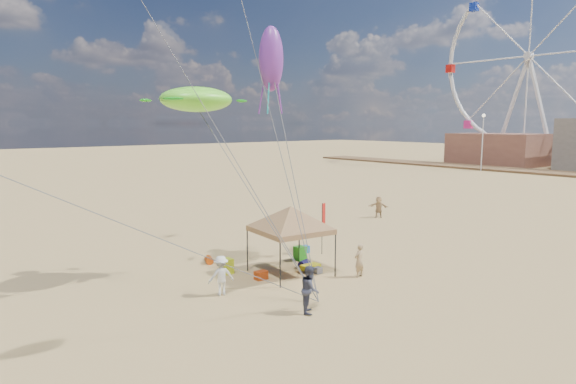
# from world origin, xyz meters

# --- Properties ---
(ground) EXTENTS (280.00, 280.00, 0.00)m
(ground) POSITION_xyz_m (0.00, 0.00, 0.00)
(ground) COLOR tan
(ground) RESTS_ON ground
(canopy_tent) EXTENTS (5.85, 5.85, 3.63)m
(canopy_tent) POSITION_xyz_m (1.06, 4.13, 3.02)
(canopy_tent) COLOR black
(canopy_tent) RESTS_ON ground
(feather_flag) EXTENTS (0.39, 0.19, 2.74)m
(feather_flag) POSITION_xyz_m (4.68, 5.84, 1.85)
(feather_flag) COLOR black
(feather_flag) RESTS_ON ground
(cooler_red) EXTENTS (0.54, 0.38, 0.38)m
(cooler_red) POSITION_xyz_m (-0.51, 4.27, 0.19)
(cooler_red) COLOR #A3360D
(cooler_red) RESTS_ON ground
(cooler_blue) EXTENTS (0.54, 0.38, 0.38)m
(cooler_blue) POSITION_xyz_m (3.96, 6.56, 0.19)
(cooler_blue) COLOR blue
(cooler_blue) RESTS_ON ground
(bag_navy) EXTENTS (0.69, 0.54, 0.36)m
(bag_navy) POSITION_xyz_m (2.19, 4.48, 0.18)
(bag_navy) COLOR #110E3F
(bag_navy) RESTS_ON ground
(bag_orange) EXTENTS (0.54, 0.69, 0.36)m
(bag_orange) POSITION_xyz_m (-1.00, 7.96, 0.18)
(bag_orange) COLOR #C3470A
(bag_orange) RESTS_ON ground
(chair_green) EXTENTS (0.50, 0.50, 0.70)m
(chair_green) POSITION_xyz_m (2.90, 5.61, 0.35)
(chair_green) COLOR #25981B
(chair_green) RESTS_ON ground
(chair_yellow) EXTENTS (0.50, 0.50, 0.70)m
(chair_yellow) POSITION_xyz_m (-1.22, 5.98, 0.35)
(chair_yellow) COLOR #BCD517
(chair_yellow) RESTS_ON ground
(crate_grey) EXTENTS (0.34, 0.30, 0.28)m
(crate_grey) POSITION_xyz_m (2.07, 3.38, 0.14)
(crate_grey) COLOR slate
(crate_grey) RESTS_ON ground
(beach_cart) EXTENTS (0.90, 0.50, 0.24)m
(beach_cart) POSITION_xyz_m (2.03, 3.84, 0.20)
(beach_cart) COLOR gold
(beach_cart) RESTS_ON ground
(person_near_a) EXTENTS (0.60, 0.43, 1.53)m
(person_near_a) POSITION_xyz_m (3.13, 1.80, 0.76)
(person_near_a) COLOR tan
(person_near_a) RESTS_ON ground
(person_near_b) EXTENTS (1.06, 1.07, 1.74)m
(person_near_b) POSITION_xyz_m (-1.40, 0.00, 0.87)
(person_near_b) COLOR #3B3E50
(person_near_b) RESTS_ON ground
(person_near_c) EXTENTS (1.16, 0.84, 1.61)m
(person_near_c) POSITION_xyz_m (-2.94, 3.63, 0.81)
(person_near_c) COLOR silver
(person_near_c) RESTS_ON ground
(person_far_c) EXTENTS (1.17, 1.51, 1.60)m
(person_far_c) POSITION_xyz_m (14.86, 10.81, 0.80)
(person_far_c) COLOR tan
(person_far_c) RESTS_ON ground
(building_north) EXTENTS (10.00, 14.00, 5.20)m
(building_north) POSITION_xyz_m (67.00, 30.00, 2.60)
(building_north) COLOR #8C5947
(building_north) RESTS_ON ground
(lamp_north) EXTENTS (0.50, 0.50, 8.25)m
(lamp_north) POSITION_xyz_m (55.00, 26.00, 5.52)
(lamp_north) COLOR silver
(lamp_north) RESTS_ON ground
(ferris_wheel) EXTENTS (1.27, 30.92, 33.19)m
(ferris_wheel) POSITION_xyz_m (72.00, 28.26, 16.43)
(ferris_wheel) COLOR silver
(ferris_wheel) RESTS_ON ground
(turtle_kite) EXTENTS (3.51, 2.96, 1.07)m
(turtle_kite) POSITION_xyz_m (-2.48, 6.13, 7.86)
(turtle_kite) COLOR #73FF31
(turtle_kite) RESTS_ON ground
(squid_kite) EXTENTS (1.29, 1.29, 2.83)m
(squid_kite) POSITION_xyz_m (0.57, 4.89, 9.67)
(squid_kite) COLOR purple
(squid_kite) RESTS_ON ground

